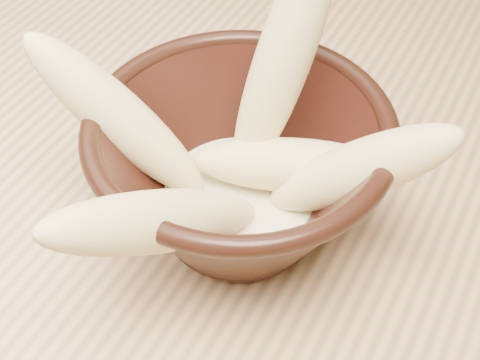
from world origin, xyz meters
name	(u,v)px	position (x,y,z in m)	size (l,w,h in m)	color
table	(311,180)	(0.00, 0.00, 0.67)	(1.20, 0.80, 0.75)	#DCAF79
bowl	(240,171)	(0.00, -0.14, 0.81)	(0.20, 0.20, 0.11)	black
milk_puddle	(240,197)	(0.00, -0.14, 0.79)	(0.11, 0.11, 0.02)	beige
banana_upright	(283,59)	(0.00, -0.09, 0.88)	(0.04, 0.04, 0.19)	#F7D992
banana_left	(119,119)	(-0.08, -0.17, 0.85)	(0.04, 0.04, 0.16)	#F7D992
banana_right	(358,170)	(0.07, -0.13, 0.84)	(0.04, 0.04, 0.14)	#F7D992
banana_across	(292,165)	(0.03, -0.12, 0.82)	(0.04, 0.04, 0.13)	#F7D992
banana_front	(162,221)	(-0.01, -0.22, 0.84)	(0.04, 0.04, 0.18)	#F7D992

